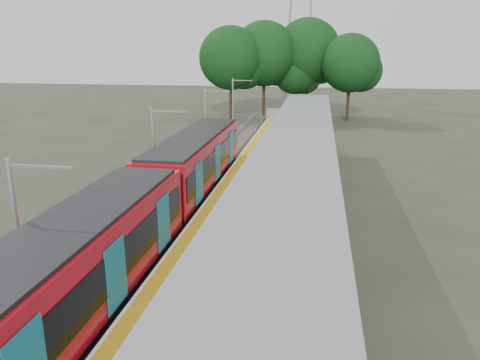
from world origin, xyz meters
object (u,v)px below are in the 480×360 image
(bench_near, at_px, (285,303))
(bench_mid, at_px, (292,240))
(litter_bin, at_px, (262,266))
(train, at_px, (154,199))
(bench_far, at_px, (304,163))
(info_pillar_far, at_px, (303,199))

(bench_near, relative_size, bench_mid, 0.88)
(bench_near, xyz_separation_m, litter_bin, (-0.94, 2.24, -0.03))
(train, relative_size, bench_far, 15.70)
(bench_near, bearing_deg, info_pillar_far, 86.86)
(info_pillar_far, height_order, litter_bin, info_pillar_far)
(bench_near, distance_m, litter_bin, 2.43)
(train, bearing_deg, bench_far, 57.07)
(litter_bin, bearing_deg, bench_near, -67.35)
(bench_mid, relative_size, bench_far, 0.96)
(bench_mid, distance_m, bench_far, 12.08)
(bench_near, distance_m, bench_mid, 4.37)
(train, distance_m, litter_bin, 7.03)
(bench_mid, bearing_deg, litter_bin, -122.16)
(train, bearing_deg, bench_mid, -21.35)
(bench_mid, bearing_deg, train, 148.99)
(train, distance_m, bench_far, 11.51)
(bench_near, distance_m, bench_far, 16.45)
(info_pillar_far, relative_size, litter_bin, 1.68)
(bench_mid, height_order, litter_bin, bench_mid)
(train, bearing_deg, litter_bin, -40.50)
(bench_mid, height_order, info_pillar_far, info_pillar_far)
(bench_far, relative_size, litter_bin, 1.77)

